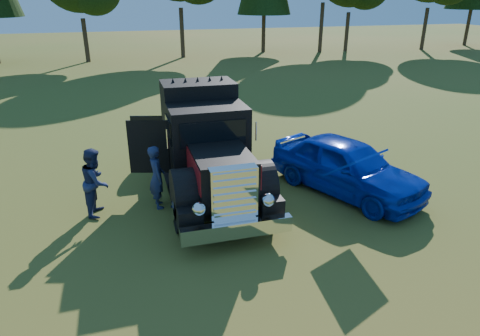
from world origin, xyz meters
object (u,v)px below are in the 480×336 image
Objects in this scene: diamond_t_truck at (205,149)px; spectator_near at (157,177)px; hotrod_coupe at (346,166)px; spectator_far at (96,182)px.

diamond_t_truck is 1.64m from spectator_near.
diamond_t_truck is at bearing -70.29° from spectator_near.
hotrod_coupe is 5.29m from spectator_near.
hotrod_coupe reaches higher than spectator_far.
hotrod_coupe is at bearing -100.40° from spectator_near.
hotrod_coupe is (3.82, -1.18, -0.49)m from diamond_t_truck.
diamond_t_truck is 4.03m from hotrod_coupe.
spectator_far is (-2.98, -0.61, -0.39)m from diamond_t_truck.
spectator_far is at bearing -168.38° from diamond_t_truck.
spectator_far is (-1.53, 0.05, 0.03)m from spectator_near.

